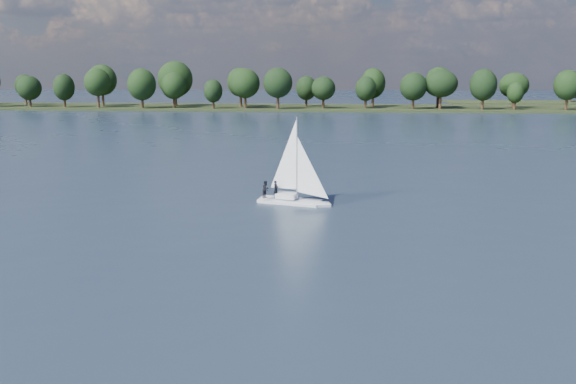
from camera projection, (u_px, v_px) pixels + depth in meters
The scene contains 4 objects.
ground at pixel (303, 143), 118.96m from camera, with size 700.00×700.00×0.00m, color #233342.
far_shore at pixel (325, 109), 228.57m from camera, with size 660.00×40.00×1.50m, color black.
sailboat at pixel (290, 179), 63.42m from camera, with size 7.13×3.90×9.05m.
treeline at pixel (285, 86), 224.65m from camera, with size 562.10×74.27×17.93m.
Camera 1 is at (8.01, -18.37, 12.94)m, focal length 40.00 mm.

